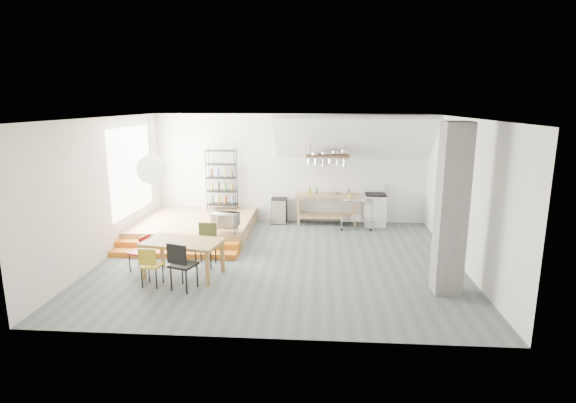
# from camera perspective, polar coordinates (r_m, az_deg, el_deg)

# --- Properties ---
(floor) EXTENTS (8.00, 8.00, 0.00)m
(floor) POSITION_cam_1_polar(r_m,az_deg,el_deg) (10.35, -1.04, -7.42)
(floor) COLOR #505B5D
(floor) RESTS_ON ground
(wall_back) EXTENTS (8.00, 0.04, 3.20)m
(wall_back) POSITION_cam_1_polar(r_m,az_deg,el_deg) (13.36, 0.27, 4.21)
(wall_back) COLOR silver
(wall_back) RESTS_ON ground
(wall_left) EXTENTS (0.04, 7.00, 3.20)m
(wall_left) POSITION_cam_1_polar(r_m,az_deg,el_deg) (11.02, -22.28, 1.49)
(wall_left) COLOR silver
(wall_left) RESTS_ON ground
(wall_right) EXTENTS (0.04, 7.00, 3.20)m
(wall_right) POSITION_cam_1_polar(r_m,az_deg,el_deg) (10.36, 21.55, 0.91)
(wall_right) COLOR silver
(wall_right) RESTS_ON ground
(ceiling) EXTENTS (8.00, 7.00, 0.02)m
(ceiling) POSITION_cam_1_polar(r_m,az_deg,el_deg) (9.73, -1.11, 10.58)
(ceiling) COLOR white
(ceiling) RESTS_ON wall_back
(slope_ceiling) EXTENTS (4.40, 1.44, 1.32)m
(slope_ceiling) POSITION_cam_1_polar(r_m,az_deg,el_deg) (12.66, 8.33, 7.95)
(slope_ceiling) COLOR white
(slope_ceiling) RESTS_ON wall_back
(window_pane) EXTENTS (0.02, 2.50, 2.20)m
(window_pane) POSITION_cam_1_polar(r_m,az_deg,el_deg) (12.32, -19.23, 3.75)
(window_pane) COLOR white
(window_pane) RESTS_ON wall_left
(platform) EXTENTS (3.00, 3.00, 0.40)m
(platform) POSITION_cam_1_polar(r_m,az_deg,el_deg) (12.61, -11.62, -3.05)
(platform) COLOR #9C7A4E
(platform) RESTS_ON ground
(step_lower) EXTENTS (3.00, 0.35, 0.13)m
(step_lower) POSITION_cam_1_polar(r_m,az_deg,el_deg) (10.87, -14.34, -6.45)
(step_lower) COLOR orange
(step_lower) RESTS_ON ground
(step_upper) EXTENTS (3.00, 0.35, 0.27)m
(step_upper) POSITION_cam_1_polar(r_m,az_deg,el_deg) (11.17, -13.80, -5.56)
(step_upper) COLOR orange
(step_upper) RESTS_ON ground
(concrete_column) EXTENTS (0.50, 0.50, 3.20)m
(concrete_column) POSITION_cam_1_polar(r_m,az_deg,el_deg) (8.75, 20.04, -0.97)
(concrete_column) COLOR slate
(concrete_column) RESTS_ON ground
(kitchen_counter) EXTENTS (1.80, 0.60, 0.91)m
(kitchen_counter) POSITION_cam_1_polar(r_m,az_deg,el_deg) (13.16, 4.95, -0.27)
(kitchen_counter) COLOR #9C7A4E
(kitchen_counter) RESTS_ON ground
(stove) EXTENTS (0.60, 0.60, 1.18)m
(stove) POSITION_cam_1_polar(r_m,az_deg,el_deg) (13.30, 10.98, -0.97)
(stove) COLOR white
(stove) RESTS_ON ground
(pot_rack) EXTENTS (1.20, 0.50, 1.43)m
(pot_rack) POSITION_cam_1_polar(r_m,az_deg,el_deg) (12.71, 5.20, 5.45)
(pot_rack) COLOR #42271A
(pot_rack) RESTS_ON ceiling
(wire_shelving) EXTENTS (0.88, 0.38, 1.80)m
(wire_shelving) POSITION_cam_1_polar(r_m,az_deg,el_deg) (13.39, -8.40, 2.92)
(wire_shelving) COLOR black
(wire_shelving) RESTS_ON platform
(microwave_shelf) EXTENTS (0.60, 0.40, 0.16)m
(microwave_shelf) POSITION_cam_1_polar(r_m,az_deg,el_deg) (11.09, -7.94, -3.20)
(microwave_shelf) COLOR #9C7A4E
(microwave_shelf) RESTS_ON platform
(paper_lantern) EXTENTS (0.60, 0.60, 0.60)m
(paper_lantern) POSITION_cam_1_polar(r_m,az_deg,el_deg) (9.46, -16.90, 3.90)
(paper_lantern) COLOR white
(paper_lantern) RESTS_ON ceiling
(dining_table) EXTENTS (1.71, 1.16, 0.75)m
(dining_table) POSITION_cam_1_polar(r_m,az_deg,el_deg) (9.50, -13.22, -5.35)
(dining_table) COLOR olive
(dining_table) RESTS_ON ground
(chair_mustard) EXTENTS (0.40, 0.40, 0.81)m
(chair_mustard) POSITION_cam_1_polar(r_m,az_deg,el_deg) (9.15, -17.12, -7.51)
(chair_mustard) COLOR gold
(chair_mustard) RESTS_ON ground
(chair_black) EXTENTS (0.56, 0.56, 0.96)m
(chair_black) POSITION_cam_1_polar(r_m,az_deg,el_deg) (8.78, -13.44, -7.51)
(chair_black) COLOR black
(chair_black) RESTS_ON ground
(chair_olive) EXTENTS (0.45, 0.45, 0.93)m
(chair_olive) POSITION_cam_1_polar(r_m,az_deg,el_deg) (10.06, -10.33, -4.89)
(chair_olive) COLOR #4D5729
(chair_olive) RESTS_ON ground
(chair_red) EXTENTS (0.45, 0.45, 0.80)m
(chair_red) POSITION_cam_1_polar(r_m,az_deg,el_deg) (10.03, -18.10, -5.83)
(chair_red) COLOR red
(chair_red) RESTS_ON ground
(rolling_cart) EXTENTS (0.89, 0.52, 0.87)m
(rolling_cart) POSITION_cam_1_polar(r_m,az_deg,el_deg) (12.78, 8.68, -1.06)
(rolling_cart) COLOR silver
(rolling_cart) RESTS_ON ground
(mini_fridge) EXTENTS (0.44, 0.44, 0.75)m
(mini_fridge) POSITION_cam_1_polar(r_m,az_deg,el_deg) (13.32, -1.13, -1.17)
(mini_fridge) COLOR black
(mini_fridge) RESTS_ON ground
(microwave) EXTENTS (0.68, 0.52, 0.33)m
(microwave) POSITION_cam_1_polar(r_m,az_deg,el_deg) (11.04, -7.96, -2.27)
(microwave) COLOR beige
(microwave) RESTS_ON microwave_shelf
(bowl) EXTENTS (0.22, 0.22, 0.05)m
(bowl) POSITION_cam_1_polar(r_m,az_deg,el_deg) (13.06, 6.28, 0.98)
(bowl) COLOR silver
(bowl) RESTS_ON kitchen_counter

